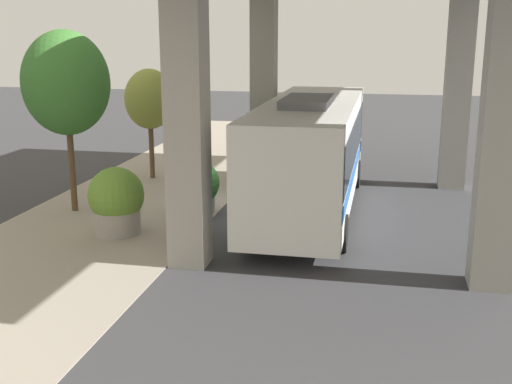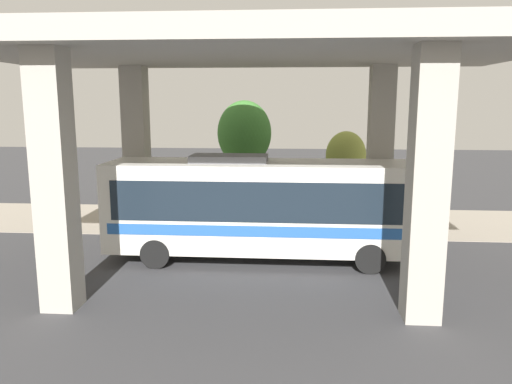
# 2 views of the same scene
# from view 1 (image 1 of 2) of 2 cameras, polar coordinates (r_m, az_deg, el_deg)

# --- Properties ---
(ground_plane) EXTENTS (80.00, 80.00, 0.00)m
(ground_plane) POSITION_cam_1_polar(r_m,az_deg,el_deg) (20.54, -3.21, -1.65)
(ground_plane) COLOR #38383A
(ground_plane) RESTS_ON ground
(sidewalk_strip) EXTENTS (6.00, 40.00, 0.02)m
(sidewalk_strip) POSITION_cam_1_polar(r_m,az_deg,el_deg) (21.47, -10.98, -1.16)
(sidewalk_strip) COLOR gray
(sidewalk_strip) RESTS_ON ground
(bus) EXTENTS (2.79, 10.62, 3.74)m
(bus) POSITION_cam_1_polar(r_m,az_deg,el_deg) (19.85, 4.87, 3.76)
(bus) COLOR silver
(bus) RESTS_ON ground
(fire_hydrant) EXTENTS (0.51, 0.24, 1.01)m
(fire_hydrant) POSITION_cam_1_polar(r_m,az_deg,el_deg) (18.28, -6.72, -2.07)
(fire_hydrant) COLOR #B21919
(fire_hydrant) RESTS_ON ground
(planter_front) EXTENTS (1.41, 1.41, 1.66)m
(planter_front) POSITION_cam_1_polar(r_m,az_deg,el_deg) (20.21, -5.23, 0.47)
(planter_front) COLOR #9E998E
(planter_front) RESTS_ON ground
(planter_middle) EXTENTS (1.57, 1.57, 1.91)m
(planter_middle) POSITION_cam_1_polar(r_m,az_deg,el_deg) (18.38, -12.29, -0.81)
(planter_middle) COLOR #9E998E
(planter_middle) RESTS_ON ground
(street_tree_near) EXTENTS (1.89, 1.89, 4.21)m
(street_tree_near) POSITION_cam_1_polar(r_m,az_deg,el_deg) (24.80, -9.44, 8.11)
(street_tree_near) COLOR brown
(street_tree_near) RESTS_ON ground
(street_tree_far) EXTENTS (2.65, 2.65, 5.64)m
(street_tree_far) POSITION_cam_1_polar(r_m,az_deg,el_deg) (20.59, -16.53, 9.25)
(street_tree_far) COLOR brown
(street_tree_far) RESTS_ON ground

